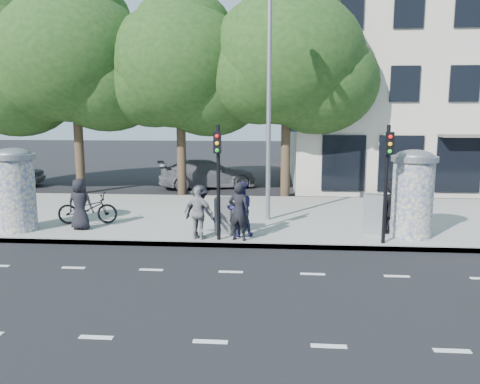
# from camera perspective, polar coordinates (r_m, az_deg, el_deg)

# --- Properties ---
(ground) EXTENTS (120.00, 120.00, 0.00)m
(ground) POSITION_cam_1_polar(r_m,az_deg,el_deg) (10.37, -1.90, -12.25)
(ground) COLOR black
(ground) RESTS_ON ground
(sidewalk) EXTENTS (40.00, 8.00, 0.15)m
(sidewalk) POSITION_cam_1_polar(r_m,az_deg,el_deg) (17.52, 0.83, -2.97)
(sidewalk) COLOR gray
(sidewalk) RESTS_ON ground
(curb) EXTENTS (40.00, 0.10, 0.16)m
(curb) POSITION_cam_1_polar(r_m,az_deg,el_deg) (13.70, -0.24, -6.50)
(curb) COLOR slate
(curb) RESTS_ON ground
(lane_dash_near) EXTENTS (32.00, 0.12, 0.01)m
(lane_dash_near) POSITION_cam_1_polar(r_m,az_deg,el_deg) (8.38, -3.65, -17.76)
(lane_dash_near) COLOR silver
(lane_dash_near) RESTS_ON ground
(lane_dash_far) EXTENTS (32.00, 0.12, 0.01)m
(lane_dash_far) POSITION_cam_1_polar(r_m,az_deg,el_deg) (11.68, -1.12, -9.72)
(lane_dash_far) COLOR silver
(lane_dash_far) RESTS_ON ground
(ad_column_left) EXTENTS (1.36, 1.36, 2.65)m
(ad_column_left) POSITION_cam_1_polar(r_m,az_deg,el_deg) (16.50, -25.72, 0.49)
(ad_column_left) COLOR beige
(ad_column_left) RESTS_ON sidewalk
(ad_column_right) EXTENTS (1.36, 1.36, 2.65)m
(ad_column_right) POSITION_cam_1_polar(r_m,az_deg,el_deg) (15.03, 20.31, 0.05)
(ad_column_right) COLOR beige
(ad_column_right) RESTS_ON sidewalk
(traffic_pole_near) EXTENTS (0.22, 0.31, 3.40)m
(traffic_pole_near) POSITION_cam_1_polar(r_m,az_deg,el_deg) (13.57, -2.69, 2.63)
(traffic_pole_near) COLOR black
(traffic_pole_near) RESTS_ON sidewalk
(traffic_pole_far) EXTENTS (0.22, 0.31, 3.40)m
(traffic_pole_far) POSITION_cam_1_polar(r_m,az_deg,el_deg) (13.82, 17.49, 2.33)
(traffic_pole_far) COLOR black
(traffic_pole_far) RESTS_ON sidewalk
(street_lamp) EXTENTS (0.25, 0.93, 8.00)m
(street_lamp) POSITION_cam_1_polar(r_m,az_deg,el_deg) (16.24, 3.56, 12.79)
(street_lamp) COLOR slate
(street_lamp) RESTS_ON sidewalk
(tree_mid_left) EXTENTS (7.20, 7.20, 9.57)m
(tree_mid_left) POSITION_cam_1_polar(r_m,az_deg,el_deg) (24.22, -19.57, 15.20)
(tree_mid_left) COLOR #38281C
(tree_mid_left) RESTS_ON ground
(tree_near_left) EXTENTS (6.80, 6.80, 8.97)m
(tree_near_left) POSITION_cam_1_polar(r_m,az_deg,el_deg) (22.86, -7.36, 14.94)
(tree_near_left) COLOR #38281C
(tree_near_left) RESTS_ON ground
(tree_center) EXTENTS (7.00, 7.00, 9.30)m
(tree_center) POSITION_cam_1_polar(r_m,az_deg,el_deg) (22.02, 5.76, 15.83)
(tree_center) COLOR #38281C
(tree_center) RESTS_ON ground
(building) EXTENTS (20.30, 15.85, 12.00)m
(building) POSITION_cam_1_polar(r_m,az_deg,el_deg) (31.59, 25.32, 12.45)
(building) COLOR #C0B5A1
(building) RESTS_ON ground
(ped_a) EXTENTS (0.83, 0.55, 1.67)m
(ped_a) POSITION_cam_1_polar(r_m,az_deg,el_deg) (15.92, -18.91, -1.40)
(ped_a) COLOR black
(ped_a) RESTS_ON sidewalk
(ped_b) EXTENTS (0.71, 0.55, 1.74)m
(ped_b) POSITION_cam_1_polar(r_m,az_deg,el_deg) (13.76, -0.14, -2.38)
(ped_b) COLOR black
(ped_b) RESTS_ON sidewalk
(ped_c) EXTENTS (0.93, 0.80, 1.67)m
(ped_c) POSITION_cam_1_polar(r_m,az_deg,el_deg) (14.22, 0.01, -2.11)
(ped_c) COLOR navy
(ped_c) RESTS_ON sidewalk
(ped_d) EXTENTS (1.19, 0.97, 1.60)m
(ped_d) POSITION_cam_1_polar(r_m,az_deg,el_deg) (14.12, -4.93, -2.39)
(ped_d) COLOR black
(ped_d) RESTS_ON sidewalk
(ped_e) EXTENTS (1.06, 0.80, 1.60)m
(ped_e) POSITION_cam_1_polar(r_m,az_deg,el_deg) (13.92, -5.07, -2.57)
(ped_e) COLOR gray
(ped_e) RESTS_ON sidewalk
(ped_f) EXTENTS (1.72, 0.94, 1.76)m
(ped_f) POSITION_cam_1_polar(r_m,az_deg,el_deg) (15.37, 18.14, -1.55)
(ped_f) COLOR black
(ped_f) RESTS_ON sidewalk
(bicycle) EXTENTS (0.96, 2.07, 1.05)m
(bicycle) POSITION_cam_1_polar(r_m,az_deg,el_deg) (16.74, -18.09, -1.93)
(bicycle) COLOR black
(bicycle) RESTS_ON sidewalk
(cabinet_left) EXTENTS (0.56, 0.42, 1.15)m
(cabinet_left) POSITION_cam_1_polar(r_m,az_deg,el_deg) (14.55, -1.97, -2.92)
(cabinet_left) COLOR gray
(cabinet_left) RESTS_ON sidewalk
(cabinet_right) EXTENTS (0.70, 0.60, 1.24)m
(cabinet_right) POSITION_cam_1_polar(r_m,az_deg,el_deg) (15.18, 15.99, -2.58)
(cabinet_right) COLOR gray
(cabinet_right) RESTS_ON sidewalk
(car_right) EXTENTS (3.60, 5.51, 1.49)m
(car_right) POSITION_cam_1_polar(r_m,az_deg,el_deg) (24.78, -3.98, 2.22)
(car_right) COLOR slate
(car_right) RESTS_ON ground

